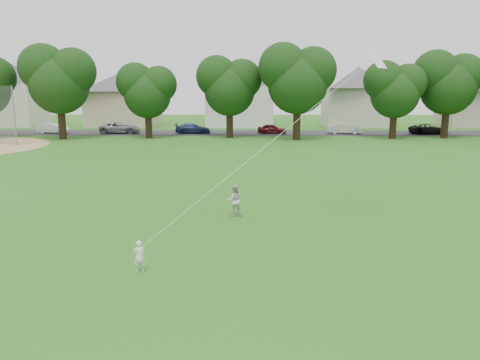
{
  "coord_description": "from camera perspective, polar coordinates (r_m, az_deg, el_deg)",
  "views": [
    {
      "loc": [
        1.34,
        -12.65,
        5.2
      ],
      "look_at": [
        1.04,
        2.0,
        2.3
      ],
      "focal_mm": 35.0,
      "sensor_mm": 36.0,
      "label": 1
    }
  ],
  "objects": [
    {
      "name": "kite",
      "position": [
        15.43,
        4.04,
        4.86
      ],
      "size": [
        4.48,
        3.34,
        11.08
      ],
      "color": "white",
      "rests_on": "ground"
    },
    {
      "name": "house_row",
      "position": [
        64.71,
        -1.17,
        10.98
      ],
      "size": [
        76.49,
        12.98,
        10.57
      ],
      "color": "silver",
      "rests_on": "ground"
    },
    {
      "name": "older_boy",
      "position": [
        19.18,
        -0.69,
        -2.48
      ],
      "size": [
        0.74,
        0.63,
        1.34
      ],
      "primitive_type": "imported",
      "rotation": [
        0.0,
        0.0,
        3.34
      ],
      "color": "beige",
      "rests_on": "ground"
    },
    {
      "name": "ground",
      "position": [
        13.75,
        -4.6,
        -11.07
      ],
      "size": [
        160.0,
        160.0,
        0.0
      ],
      "primitive_type": "plane",
      "color": "#295F15",
      "rests_on": "ground"
    },
    {
      "name": "toddler",
      "position": [
        13.8,
        -12.19,
        -9.1
      ],
      "size": [
        0.4,
        0.34,
        0.95
      ],
      "primitive_type": "imported",
      "rotation": [
        0.0,
        0.0,
        3.51
      ],
      "color": "white",
      "rests_on": "ground"
    },
    {
      "name": "street",
      "position": [
        54.92,
        -0.24,
        5.76
      ],
      "size": [
        90.0,
        7.0,
        0.01
      ],
      "primitive_type": "cube",
      "color": "#2D2D30",
      "rests_on": "ground"
    },
    {
      "name": "tree_row",
      "position": [
        48.49,
        3.06,
        12.4
      ],
      "size": [
        82.77,
        9.23,
        10.04
      ],
      "color": "black",
      "rests_on": "ground"
    },
    {
      "name": "parked_cars",
      "position": [
        54.13,
        -4.67,
        6.3
      ],
      "size": [
        56.05,
        2.42,
        1.28
      ],
      "color": "black",
      "rests_on": "ground"
    }
  ]
}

